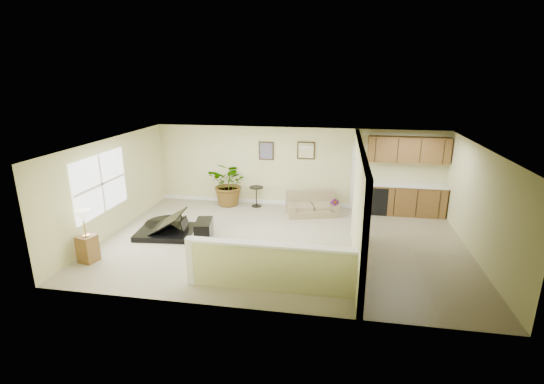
% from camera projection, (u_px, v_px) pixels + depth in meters
% --- Properties ---
extents(floor, '(9.00, 9.00, 0.00)m').
position_uv_depth(floor, '(282.00, 242.00, 9.91)').
color(floor, tan).
rests_on(floor, ground).
extents(back_wall, '(9.00, 0.04, 2.50)m').
position_uv_depth(back_wall, '(296.00, 167.00, 12.38)').
color(back_wall, beige).
rests_on(back_wall, floor).
extents(front_wall, '(9.00, 0.04, 2.50)m').
position_uv_depth(front_wall, '(257.00, 246.00, 6.72)').
color(front_wall, beige).
rests_on(front_wall, floor).
extents(left_wall, '(0.04, 6.00, 2.50)m').
position_uv_depth(left_wall, '(112.00, 186.00, 10.28)').
color(left_wall, beige).
rests_on(left_wall, floor).
extents(right_wall, '(0.04, 6.00, 2.50)m').
position_uv_depth(right_wall, '(481.00, 205.00, 8.81)').
color(right_wall, beige).
rests_on(right_wall, floor).
extents(ceiling, '(9.00, 6.00, 0.04)m').
position_uv_depth(ceiling, '(283.00, 144.00, 9.19)').
color(ceiling, white).
rests_on(ceiling, back_wall).
extents(kitchen_vinyl, '(2.70, 6.00, 0.01)m').
position_uv_depth(kitchen_vinyl, '(412.00, 251.00, 9.39)').
color(kitchen_vinyl, gray).
rests_on(kitchen_vinyl, floor).
extents(interior_partition, '(0.18, 5.99, 2.50)m').
position_uv_depth(interior_partition, '(357.00, 197.00, 9.50)').
color(interior_partition, beige).
rests_on(interior_partition, floor).
extents(pony_half_wall, '(3.42, 0.22, 1.00)m').
position_uv_depth(pony_half_wall, '(268.00, 266.00, 7.58)').
color(pony_half_wall, beige).
rests_on(pony_half_wall, floor).
extents(left_window, '(0.05, 2.15, 1.45)m').
position_uv_depth(left_window, '(101.00, 184.00, 9.75)').
color(left_window, white).
rests_on(left_window, left_wall).
extents(wall_art_left, '(0.48, 0.04, 0.58)m').
position_uv_depth(wall_art_left, '(266.00, 151.00, 12.36)').
color(wall_art_left, '#382914').
rests_on(wall_art_left, back_wall).
extents(wall_mirror, '(0.55, 0.04, 0.55)m').
position_uv_depth(wall_mirror, '(306.00, 150.00, 12.14)').
color(wall_mirror, '#382914').
rests_on(wall_mirror, back_wall).
extents(kitchen_cabinets, '(2.36, 0.65, 2.33)m').
position_uv_depth(kitchen_cabinets, '(401.00, 186.00, 11.71)').
color(kitchen_cabinets, brown).
rests_on(kitchen_cabinets, floor).
extents(piano, '(1.71, 1.77, 1.31)m').
position_uv_depth(piano, '(165.00, 213.00, 10.37)').
color(piano, black).
rests_on(piano, floor).
extents(piano_bench, '(0.53, 0.83, 0.51)m').
position_uv_depth(piano_bench, '(204.00, 230.00, 9.99)').
color(piano_bench, black).
rests_on(piano_bench, floor).
extents(loveseat, '(1.72, 1.23, 0.86)m').
position_uv_depth(loveseat, '(312.00, 203.00, 11.85)').
color(loveseat, tan).
rests_on(loveseat, floor).
extents(accent_table, '(0.45, 0.45, 0.65)m').
position_uv_depth(accent_table, '(256.00, 194.00, 12.49)').
color(accent_table, black).
rests_on(accent_table, floor).
extents(palm_plant, '(1.56, 1.44, 1.43)m').
position_uv_depth(palm_plant, '(230.00, 184.00, 12.53)').
color(palm_plant, black).
rests_on(palm_plant, floor).
extents(small_plant, '(0.36, 0.36, 0.53)m').
position_uv_depth(small_plant, '(334.00, 210.00, 11.62)').
color(small_plant, black).
rests_on(small_plant, floor).
extents(lamp_stand, '(0.43, 0.43, 1.22)m').
position_uv_depth(lamp_stand, '(86.00, 240.00, 8.77)').
color(lamp_stand, brown).
rests_on(lamp_stand, floor).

